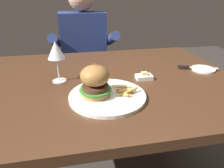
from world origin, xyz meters
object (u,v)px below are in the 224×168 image
Objects in this scene: main_plate at (109,96)px; table_knife at (194,67)px; wine_glass at (56,51)px; bread_plate at (203,69)px; burger_sandwich at (95,81)px; diner_person at (85,63)px; butter_dish at (144,77)px.

table_knife reaches higher than main_plate.
wine_glass is 0.73m from table_knife.
main_plate reaches higher than bread_plate.
diner_person is (0.01, 0.94, -0.25)m from burger_sandwich.
burger_sandwich is 0.70× the size of wine_glass.
burger_sandwich is 0.65m from bread_plate.
main_plate is at bearing -160.02° from bread_plate.
diner_person is at bearing 89.47° from burger_sandwich.
burger_sandwich is 1.71× the size of butter_dish.
burger_sandwich is at bearing -150.15° from butter_dish.
burger_sandwich is 0.26m from wine_glass.
bread_plate is at bearing 0.16° from wine_glass.
table_knife is at bearing -52.68° from diner_person.
table_knife is 0.17× the size of diner_person.
table_knife is 0.32m from butter_dish.
burger_sandwich reaches higher than butter_dish.
wine_glass reaches higher than bread_plate.
butter_dish is 0.85m from diner_person.
wine_glass is (-0.20, 0.20, 0.14)m from main_plate.
wine_glass is at bearing 127.45° from burger_sandwich.
diner_person is (-0.04, 0.95, -0.18)m from main_plate.
main_plate is 0.09m from burger_sandwich.
bread_plate is 0.60× the size of table_knife.
burger_sandwich reaches higher than main_plate.
table_knife reaches higher than bread_plate.
wine_glass is 0.43m from butter_dish.
butter_dish is at bearing -72.89° from diner_person.
butter_dish is at bearing -167.35° from table_knife.
butter_dish reaches higher than main_plate.
burger_sandwich reaches higher than table_knife.
main_plate is 0.56m from table_knife.
burger_sandwich is 1.09× the size of bread_plate.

